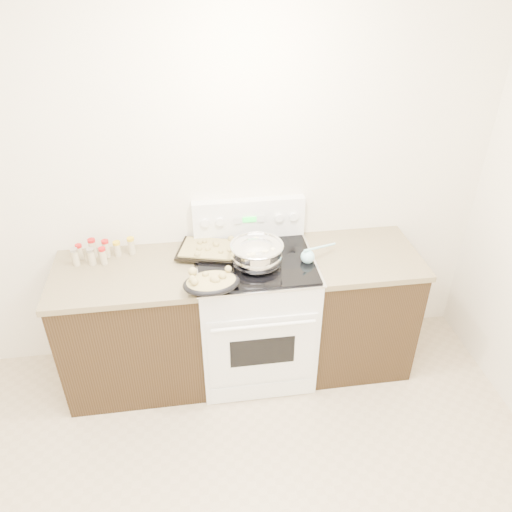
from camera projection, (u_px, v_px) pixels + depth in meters
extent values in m
cube|color=white|center=(194.00, 182.00, 3.25)|extent=(4.00, 0.05, 2.70)
cube|color=black|center=(134.00, 330.00, 3.40)|extent=(0.90, 0.64, 0.88)
cube|color=brown|center=(125.00, 274.00, 3.15)|extent=(0.93, 0.67, 0.04)
cube|color=black|center=(355.00, 309.00, 3.58)|extent=(0.70, 0.64, 0.88)
cube|color=brown|center=(363.00, 255.00, 3.33)|extent=(0.73, 0.67, 0.04)
cube|color=white|center=(255.00, 317.00, 3.48)|extent=(0.76, 0.66, 0.92)
cube|color=white|center=(262.00, 351.00, 3.20)|extent=(0.70, 0.01, 0.55)
cube|color=black|center=(262.00, 352.00, 3.20)|extent=(0.42, 0.01, 0.22)
cylinder|color=white|center=(264.00, 326.00, 3.04)|extent=(0.65, 0.02, 0.02)
cube|color=white|center=(262.00, 391.00, 3.41)|extent=(0.70, 0.01, 0.14)
cube|color=silver|center=(255.00, 261.00, 3.23)|extent=(0.78, 0.68, 0.01)
cube|color=black|center=(255.00, 260.00, 3.22)|extent=(0.74, 0.64, 0.01)
cube|color=white|center=(249.00, 218.00, 3.38)|extent=(0.76, 0.07, 0.28)
cylinder|color=white|center=(205.00, 223.00, 3.30)|extent=(0.06, 0.02, 0.06)
cylinder|color=white|center=(220.00, 222.00, 3.31)|extent=(0.06, 0.02, 0.06)
cylinder|color=white|center=(279.00, 218.00, 3.36)|extent=(0.06, 0.02, 0.06)
cylinder|color=white|center=(294.00, 217.00, 3.37)|extent=(0.06, 0.02, 0.06)
cube|color=#19E533|center=(250.00, 220.00, 3.34)|extent=(0.09, 0.00, 0.04)
cube|color=silver|center=(238.00, 220.00, 3.33)|extent=(0.05, 0.00, 0.05)
cube|color=silver|center=(261.00, 219.00, 3.35)|extent=(0.05, 0.00, 0.05)
ellipsoid|color=silver|center=(257.00, 256.00, 3.12)|extent=(0.35, 0.35, 0.20)
cylinder|color=silver|center=(257.00, 264.00, 3.16)|extent=(0.18, 0.18, 0.01)
torus|color=silver|center=(257.00, 245.00, 3.08)|extent=(0.34, 0.34, 0.02)
cylinder|color=silver|center=(257.00, 253.00, 3.11)|extent=(0.31, 0.31, 0.11)
cylinder|color=brown|center=(257.00, 247.00, 3.09)|extent=(0.30, 0.30, 0.00)
cube|color=#FEF3BC|center=(250.00, 245.00, 3.10)|extent=(0.04, 0.04, 0.03)
cube|color=#FEF3BC|center=(256.00, 240.00, 3.15)|extent=(0.04, 0.04, 0.02)
cube|color=#FEF3BC|center=(273.00, 250.00, 3.05)|extent=(0.03, 0.03, 0.02)
cube|color=#FEF3BC|center=(260.00, 252.00, 3.03)|extent=(0.04, 0.04, 0.03)
cube|color=#FEF3BC|center=(249.00, 242.00, 3.13)|extent=(0.03, 0.03, 0.02)
cube|color=#FEF3BC|center=(249.00, 243.00, 3.12)|extent=(0.03, 0.03, 0.03)
cube|color=#FEF3BC|center=(250.00, 246.00, 3.09)|extent=(0.02, 0.02, 0.02)
cube|color=#FEF3BC|center=(253.00, 255.00, 3.00)|extent=(0.04, 0.04, 0.03)
cube|color=#FEF3BC|center=(264.00, 252.00, 3.03)|extent=(0.04, 0.04, 0.03)
cube|color=#FEF3BC|center=(256.00, 250.00, 3.05)|extent=(0.03, 0.03, 0.02)
cube|color=#FEF3BC|center=(266.00, 252.00, 3.03)|extent=(0.04, 0.04, 0.02)
cube|color=#FEF3BC|center=(249.00, 256.00, 2.99)|extent=(0.03, 0.03, 0.02)
ellipsoid|color=black|center=(211.00, 283.00, 2.93)|extent=(0.36, 0.27, 0.08)
ellipsoid|color=tan|center=(211.00, 282.00, 2.92)|extent=(0.32, 0.24, 0.06)
sphere|color=tan|center=(215.00, 279.00, 2.88)|extent=(0.06, 0.06, 0.06)
sphere|color=tan|center=(217.00, 280.00, 2.88)|extent=(0.04, 0.04, 0.04)
sphere|color=tan|center=(192.00, 279.00, 2.88)|extent=(0.04, 0.04, 0.04)
sphere|color=tan|center=(228.00, 269.00, 2.96)|extent=(0.04, 0.04, 0.04)
sphere|color=tan|center=(193.00, 272.00, 2.94)|extent=(0.05, 0.05, 0.05)
sphere|color=tan|center=(222.00, 276.00, 2.91)|extent=(0.05, 0.05, 0.05)
sphere|color=tan|center=(205.00, 274.00, 2.92)|extent=(0.04, 0.04, 0.04)
sphere|color=tan|center=(194.00, 282.00, 2.85)|extent=(0.04, 0.04, 0.04)
cube|color=black|center=(210.00, 250.00, 3.29)|extent=(0.48, 0.39, 0.02)
cube|color=tan|center=(210.00, 249.00, 3.28)|extent=(0.43, 0.34, 0.02)
sphere|color=tan|center=(216.00, 245.00, 3.29)|extent=(0.04, 0.04, 0.04)
sphere|color=tan|center=(215.00, 243.00, 3.32)|extent=(0.03, 0.03, 0.03)
sphere|color=tan|center=(199.00, 249.00, 3.26)|extent=(0.04, 0.04, 0.04)
sphere|color=tan|center=(208.00, 249.00, 3.25)|extent=(0.04, 0.04, 0.04)
sphere|color=tan|center=(230.00, 251.00, 3.24)|extent=(0.03, 0.03, 0.03)
sphere|color=tan|center=(200.00, 242.00, 3.32)|extent=(0.03, 0.03, 0.03)
sphere|color=tan|center=(205.00, 242.00, 3.33)|extent=(0.03, 0.03, 0.03)
sphere|color=tan|center=(197.00, 255.00, 3.19)|extent=(0.04, 0.04, 0.04)
sphere|color=tan|center=(231.00, 239.00, 3.36)|extent=(0.05, 0.05, 0.05)
sphere|color=tan|center=(221.00, 252.00, 3.22)|extent=(0.03, 0.03, 0.03)
cylinder|color=#9A7946|center=(261.00, 258.00, 3.21)|extent=(0.19, 0.22, 0.01)
sphere|color=#9A7946|center=(252.00, 266.00, 3.13)|extent=(0.04, 0.04, 0.04)
sphere|color=#A1E4F0|center=(308.00, 257.00, 3.18)|extent=(0.09, 0.09, 0.09)
cylinder|color=#A1E4F0|center=(320.00, 247.00, 3.22)|extent=(0.25, 0.16, 0.08)
cylinder|color=#BFB28C|center=(80.00, 253.00, 3.24)|extent=(0.04, 0.04, 0.09)
cylinder|color=#B21414|center=(78.00, 246.00, 3.21)|extent=(0.04, 0.04, 0.02)
cylinder|color=#BFB28C|center=(93.00, 249.00, 3.26)|extent=(0.05, 0.05, 0.11)
cylinder|color=#B21414|center=(91.00, 240.00, 3.22)|extent=(0.05, 0.05, 0.02)
cylinder|color=#BFB28C|center=(106.00, 250.00, 3.26)|extent=(0.04, 0.04, 0.10)
cylinder|color=#B21414|center=(105.00, 242.00, 3.23)|extent=(0.05, 0.05, 0.02)
cylinder|color=#BFB28C|center=(117.00, 250.00, 3.27)|extent=(0.05, 0.05, 0.09)
cylinder|color=gold|center=(116.00, 243.00, 3.24)|extent=(0.05, 0.05, 0.02)
cylinder|color=#BFB28C|center=(132.00, 247.00, 3.29)|extent=(0.05, 0.05, 0.10)
cylinder|color=gold|center=(130.00, 239.00, 3.26)|extent=(0.05, 0.05, 0.02)
cylinder|color=#BFB28C|center=(76.00, 258.00, 3.17)|extent=(0.04, 0.04, 0.11)
cylinder|color=#B2B2B7|center=(74.00, 250.00, 3.14)|extent=(0.04, 0.04, 0.02)
cylinder|color=#BFB28C|center=(92.00, 258.00, 3.18)|extent=(0.05, 0.05, 0.10)
cylinder|color=#B2B2B7|center=(90.00, 250.00, 3.15)|extent=(0.05, 0.05, 0.02)
cylinder|color=#BFB28C|center=(103.00, 257.00, 3.19)|extent=(0.04, 0.04, 0.10)
cylinder|color=#B21414|center=(102.00, 249.00, 3.16)|extent=(0.04, 0.04, 0.02)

